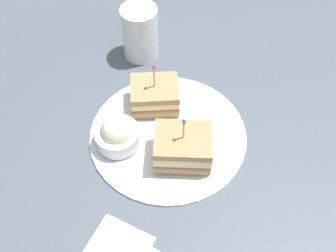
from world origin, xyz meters
The scene contains 8 objects.
ground_plane centered at (0.00, 0.00, -1.00)cm, with size 104.93×104.93×2.00cm, color #4C5660.
plate centered at (0.00, 0.00, 0.46)cm, with size 29.21×29.21×0.93cm, color white.
sandwich_half_front centered at (4.13, -6.29, 3.40)cm, with size 10.74×9.66×10.35cm.
sandwich_half_back centered at (-3.66, 4.31, 3.71)cm, with size 11.11×9.53×10.37cm.
coleslaw_bowl centered at (8.36, 4.08, 3.15)cm, with size 8.09×8.09×5.82cm.
drink_glass centered at (10.89, -20.15, 5.37)cm, with size 7.59×7.59×11.66cm.
napkin centered at (2.49, 22.76, 0.07)cm, with size 9.21×8.28×0.15cm, color beige.
fork centered at (-1.80, 22.28, 0.18)cm, with size 13.00×4.65×0.35cm.
Camera 1 is at (-10.31, 42.43, 61.51)cm, focal length 43.07 mm.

